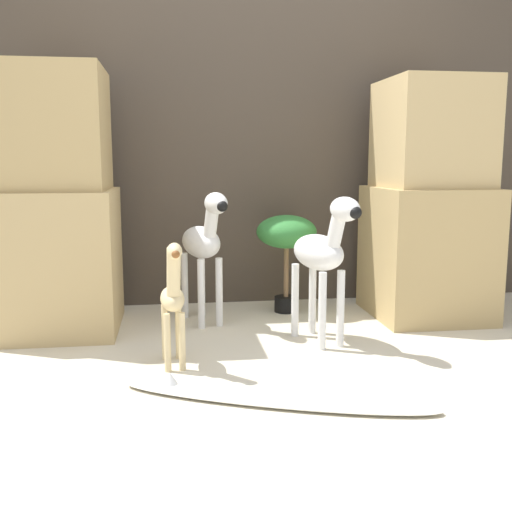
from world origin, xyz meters
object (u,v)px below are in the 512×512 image
(surfboard, at_px, (273,396))
(giraffe_figurine, at_px, (173,297))
(zebra_left, at_px, (204,242))
(zebra_right, at_px, (323,252))
(potted_palm_front, at_px, (286,237))

(surfboard, bearing_deg, giraffe_figurine, 131.59)
(giraffe_figurine, bearing_deg, zebra_left, 76.13)
(zebra_left, height_order, giraffe_figurine, zebra_left)
(zebra_right, relative_size, zebra_left, 1.00)
(potted_palm_front, bearing_deg, zebra_right, -85.14)
(zebra_right, relative_size, surfboard, 0.61)
(zebra_left, distance_m, giraffe_figurine, 0.76)
(zebra_right, relative_size, giraffe_figurine, 1.29)
(zebra_left, bearing_deg, zebra_right, -39.12)
(zebra_left, bearing_deg, giraffe_figurine, -103.87)
(zebra_right, distance_m, giraffe_figurine, 0.81)
(zebra_right, bearing_deg, zebra_left, 140.88)
(giraffe_figurine, distance_m, potted_palm_front, 1.16)
(zebra_right, height_order, potted_palm_front, zebra_right)
(giraffe_figurine, height_order, surfboard, giraffe_figurine)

